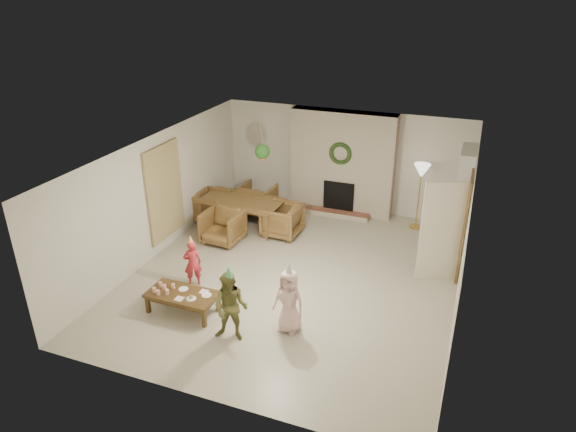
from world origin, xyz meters
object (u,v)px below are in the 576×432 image
at_px(dining_chair_left, 210,206).
at_px(child_plaid, 231,307).
at_px(coffee_table_top, 182,294).
at_px(child_pink, 289,301).
at_px(dining_table, 241,214).
at_px(dining_chair_far, 257,199).
at_px(child_red, 193,263).
at_px(dining_chair_right, 282,220).
at_px(dining_chair_near, 223,227).

xyz_separation_m(dining_chair_left, child_plaid, (2.45, -3.82, 0.23)).
bearing_deg(child_plaid, coffee_table_top, 154.20).
relative_size(dining_chair_left, child_pink, 0.73).
relative_size(dining_table, dining_chair_far, 2.34).
relative_size(dining_table, child_plaid, 1.58).
distance_m(dining_table, child_plaid, 4.12).
relative_size(child_red, child_pink, 0.83).
relative_size(dining_chair_right, child_pink, 0.73).
xyz_separation_m(dining_chair_left, child_pink, (3.23, -3.29, 0.19)).
height_order(coffee_table_top, child_plaid, child_plaid).
relative_size(dining_chair_far, child_red, 0.88).
xyz_separation_m(dining_chair_left, coffee_table_top, (1.34, -3.46, -0.02)).
relative_size(dining_chair_far, dining_chair_right, 1.00).
height_order(dining_chair_near, dining_chair_left, same).
bearing_deg(dining_chair_left, child_plaid, -144.01).
distance_m(dining_chair_right, child_red, 2.65).
distance_m(dining_table, dining_chair_far, 0.83).
xyz_separation_m(dining_chair_far, child_plaid, (1.58, -4.60, 0.23)).
xyz_separation_m(dining_chair_right, coffee_table_top, (-0.53, -3.35, -0.02)).
bearing_deg(coffee_table_top, child_plaid, -17.29).
distance_m(dining_table, dining_chair_left, 0.83).
relative_size(dining_chair_far, coffee_table_top, 0.66).
bearing_deg(dining_chair_far, child_pink, 123.30).
height_order(dining_chair_right, child_pink, child_pink).
xyz_separation_m(dining_table, child_red, (0.23, -2.58, 0.13)).
distance_m(dining_table, child_red, 2.60).
distance_m(dining_chair_left, child_plaid, 4.55).
bearing_deg(dining_table, dining_chair_left, -180.00).
height_order(dining_chair_far, child_red, child_red).
bearing_deg(dining_chair_right, dining_chair_far, -128.66).
distance_m(dining_chair_near, child_plaid, 3.39).
xyz_separation_m(dining_table, dining_chair_right, (1.04, -0.06, 0.03)).
xyz_separation_m(dining_table, dining_chair_left, (-0.83, 0.05, 0.03)).
height_order(child_red, child_plaid, child_plaid).
bearing_deg(coffee_table_top, dining_chair_left, 111.90).
bearing_deg(dining_chair_left, child_pink, -132.24).
bearing_deg(dining_chair_right, coffee_table_top, -5.68).
bearing_deg(dining_table, dining_chair_far, 90.00).
bearing_deg(child_plaid, dining_table, 105.50).
xyz_separation_m(dining_chair_near, child_pink, (2.45, -2.41, 0.19)).
height_order(dining_chair_left, coffee_table_top, dining_chair_left).
bearing_deg(dining_chair_left, dining_chair_right, -90.00).
distance_m(dining_chair_far, child_plaid, 4.87).
bearing_deg(child_pink, dining_table, 136.94).
xyz_separation_m(coffee_table_top, child_red, (-0.27, 0.83, 0.11)).
relative_size(dining_chair_near, coffee_table_top, 0.66).
distance_m(dining_chair_near, dining_chair_far, 1.66).
height_order(dining_chair_left, child_plaid, child_plaid).
distance_m(coffee_table_top, child_red, 0.88).
relative_size(dining_chair_right, coffee_table_top, 0.66).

